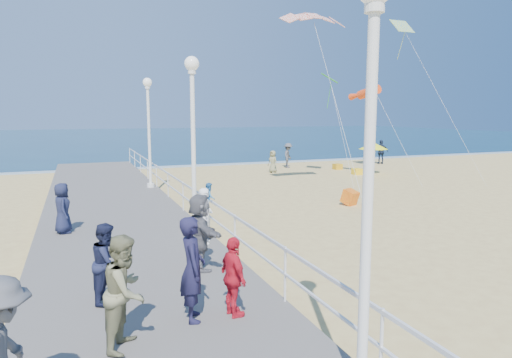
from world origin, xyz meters
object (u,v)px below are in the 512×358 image
object	(u,v)px
lamp_post_far	(149,121)
spectator_3	(233,277)
spectator_7	(107,263)
beach_chair_left	(357,172)
toddler_held	(209,197)
box_kite	(350,199)
woman_holding_toddler	(206,216)
spectator_2	(3,357)
beach_walker_b	(381,152)
spectator_5	(200,232)
spectator_0	(192,269)
beach_walker_a	(288,155)
beach_walker_c	(273,162)
lamp_post_mid	(193,126)
beach_chair_right	(338,167)
spectator_4	(62,208)
beach_umbrella	(373,146)
spectator_1	(126,291)
lamp_post_near	(370,144)

from	to	relation	value
lamp_post_far	spectator_3	size ratio (longest dim) A/B	3.64
spectator_7	beach_chair_left	xyz separation A→B (m)	(16.80, 16.49, -0.98)
toddler_held	box_kite	bearing A→B (deg)	-42.53
lamp_post_far	woman_holding_toddler	distance (m)	10.80
spectator_2	beach_walker_b	distance (m)	34.16
lamp_post_far	spectator_5	size ratio (longest dim) A/B	2.96
spectator_0	beach_walker_a	bearing A→B (deg)	-20.46
spectator_2	woman_holding_toddler	bearing A→B (deg)	-26.62
woman_holding_toddler	spectator_5	size ratio (longest dim) A/B	0.87
woman_holding_toddler	spectator_3	xyz separation A→B (m)	(-0.79, -4.73, -0.05)
beach_walker_b	beach_walker_c	size ratio (longest dim) A/B	1.26
lamp_post_mid	beach_chair_right	bearing A→B (deg)	45.91
spectator_0	spectator_3	size ratio (longest dim) A/B	1.28
spectator_4	lamp_post_mid	bearing A→B (deg)	-111.54
spectator_4	spectator_0	bearing A→B (deg)	-167.50
spectator_0	box_kite	distance (m)	13.23
woman_holding_toddler	box_kite	distance (m)	9.19
spectator_7	box_kite	size ratio (longest dim) A/B	2.60
beach_chair_left	beach_walker_b	bearing A→B (deg)	41.12
spectator_7	beach_walker_b	size ratio (longest dim) A/B	0.81
spectator_2	beach_chair_right	world-z (taller)	spectator_2
lamp_post_mid	spectator_4	world-z (taller)	lamp_post_mid
spectator_5	woman_holding_toddler	bearing A→B (deg)	-21.76
lamp_post_mid	beach_chair_left	distance (m)	18.54
beach_chair_right	lamp_post_far	bearing A→B (deg)	-158.29
spectator_7	beach_chair_right	bearing A→B (deg)	-22.82
woman_holding_toddler	beach_walker_c	xyz separation A→B (m)	(9.13, 16.18, -0.43)
spectator_2	spectator_3	distance (m)	3.91
spectator_2	spectator_3	world-z (taller)	spectator_2
spectator_3	spectator_4	distance (m)	7.96
lamp_post_far	beach_umbrella	size ratio (longest dim) A/B	2.49
spectator_1	beach_walker_b	distance (m)	32.03
spectator_2	spectator_7	xyz separation A→B (m)	(1.33, 3.45, -0.15)
spectator_7	spectator_3	bearing A→B (deg)	-107.79
lamp_post_mid	woman_holding_toddler	distance (m)	2.90
spectator_2	spectator_5	size ratio (longest dim) A/B	1.03
spectator_5	beach_walker_a	size ratio (longest dim) A/B	0.97
toddler_held	beach_chair_left	distance (m)	19.11
lamp_post_mid	woman_holding_toddler	bearing A→B (deg)	-91.90
beach_walker_b	beach_chair_right	bearing A→B (deg)	39.77
beach_walker_a	beach_chair_right	size ratio (longest dim) A/B	3.36
woman_holding_toddler	spectator_0	world-z (taller)	spectator_0
lamp_post_far	box_kite	xyz separation A→B (m)	(7.79, -5.79, -3.36)
spectator_7	beach_walker_b	world-z (taller)	spectator_7
beach_umbrella	beach_chair_left	bearing A→B (deg)	159.03
lamp_post_far	spectator_7	size ratio (longest dim) A/B	3.42
woman_holding_toddler	lamp_post_near	bearing A→B (deg)	-162.89
beach_walker_b	beach_chair_left	world-z (taller)	beach_walker_b
beach_walker_a	beach_chair_right	xyz separation A→B (m)	(2.91, -2.22, -0.72)
lamp_post_near	toddler_held	bearing A→B (deg)	89.25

